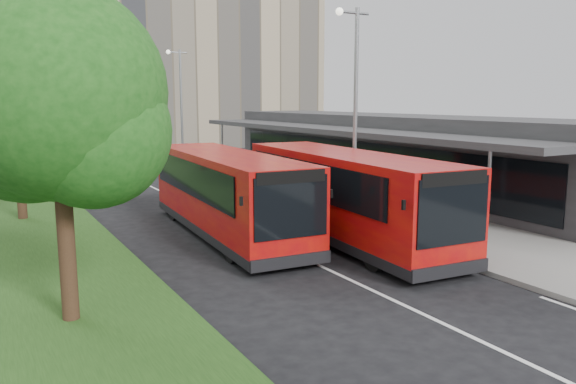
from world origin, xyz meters
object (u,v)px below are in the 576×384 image
Objects in this scene: bus_second at (227,194)px; car_near at (106,146)px; lamp_post_near at (354,102)px; bus_main at (345,196)px; tree_near at (56,107)px; lamp_post_far at (180,101)px; tree_mid at (12,77)px; litter_bin at (284,180)px; bollard at (219,164)px; car_far at (50,142)px.

bus_second reaches higher than car_near.
bus_main is at bearing -131.34° from lamp_post_near.
lamp_post_far reaches higher than tree_near.
tree_mid is 13.21m from lamp_post_near.
litter_bin is at bearing 79.55° from lamp_post_near.
tree_mid is at bearing -130.68° from lamp_post_far.
bollard is 0.27× the size of car_far.
car_near is (-1.83, 15.77, -4.16)m from lamp_post_far.
bus_second is at bearing -131.18° from litter_bin.
tree_mid is 1.09× the size of lamp_post_near.
bus_main is 1.03× the size of bus_second.
bus_second is at bearing -111.66° from bollard.
bus_main is 11.01× the size of litter_bin.
bus_main is (9.41, -9.00, -4.10)m from tree_mid.
lamp_post_far is 7.68× the size of bollard.
tree_mid is 30.61m from car_near.
bollard is at bearing 37.05° from tree_mid.
car_near is at bearing 77.13° from tree_near.
tree_near is 6.90× the size of bollard.
car_far is at bearing 94.67° from bus_second.
tree_near is at bearing -133.97° from bus_second.
bus_main is at bearing -95.83° from car_near.
lamp_post_far is (11.13, 24.95, 0.07)m from tree_near.
lamp_post_far is 0.76× the size of bus_second.
bus_main is 10.55m from litter_bin.
lamp_post_near reaches higher than bus_second.
bus_second is at bearing 171.91° from lamp_post_near.
bus_main is at bearing -35.78° from bus_second.
lamp_post_near is at bearing -94.51° from bollard.
bollard is at bearing 85.49° from lamp_post_near.
lamp_post_near is at bearing -90.00° from lamp_post_far.
tree_near reaches higher than bus_second.
bus_main reaches higher than bus_second.
tree_mid reaches higher than car_far.
bus_main is (-1.71, -21.95, -3.17)m from lamp_post_far.
lamp_post_far is 8.13× the size of litter_bin.
bus_main is at bearing -99.31° from bollard.
lamp_post_far is 2.06× the size of car_far.
lamp_post_near is 2.06× the size of car_far.
tree_near is 41.97m from car_near.
tree_near is at bearing -156.03° from lamp_post_near.
tree_mid reaches higher than lamp_post_near.
tree_mid is at bearing -93.12° from car_far.
tree_near is 8.94m from bus_second.
tree_near is 12.18m from lamp_post_near.
tree_mid is 2.26× the size of car_far.
bus_second is (6.18, 5.65, -3.14)m from tree_near.
bus_second reaches higher than car_far.
bollard is 0.32× the size of car_near.
bollard is (1.30, 16.43, -4.05)m from lamp_post_near.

